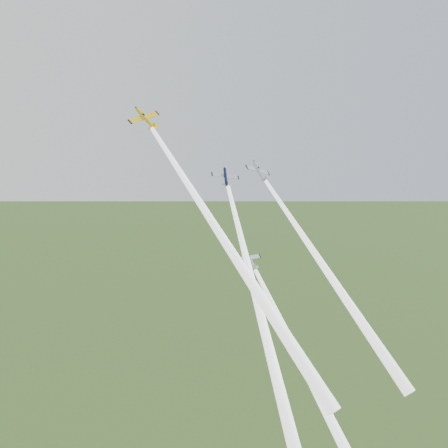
% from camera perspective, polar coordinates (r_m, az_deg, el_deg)
% --- Properties ---
extents(plane_yellow, '(10.84, 8.41, 8.70)m').
position_cam_1_polar(plane_yellow, '(129.91, -7.97, 10.58)').
color(plane_yellow, yellow).
extents(smoke_trail_yellow, '(17.05, 51.03, 51.03)m').
position_cam_1_polar(smoke_trail_yellow, '(111.28, 0.79, -2.88)').
color(smoke_trail_yellow, white).
extents(plane_navy, '(8.68, 7.04, 6.67)m').
position_cam_1_polar(plane_navy, '(136.60, 0.16, 4.81)').
color(plane_navy, '#0D153C').
extents(smoke_trail_navy, '(14.88, 52.69, 52.16)m').
position_cam_1_polar(smoke_trail_navy, '(115.46, 3.90, -9.81)').
color(smoke_trail_navy, white).
extents(plane_silver_right, '(8.59, 8.92, 8.71)m').
position_cam_1_polar(plane_silver_right, '(147.78, 3.58, 5.38)').
color(plane_silver_right, silver).
extents(smoke_trail_silver_right, '(12.67, 45.44, 44.83)m').
position_cam_1_polar(smoke_trail_silver_right, '(135.23, 10.75, -5.24)').
color(smoke_trail_silver_right, white).
extents(plane_silver_low, '(7.21, 6.02, 5.55)m').
position_cam_1_polar(plane_silver_low, '(132.68, 2.64, -3.57)').
color(plane_silver_low, silver).
extents(smoke_trail_silver_low, '(5.94, 45.01, 43.84)m').
position_cam_1_polar(smoke_trail_silver_low, '(122.38, 9.25, -16.24)').
color(smoke_trail_silver_low, white).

